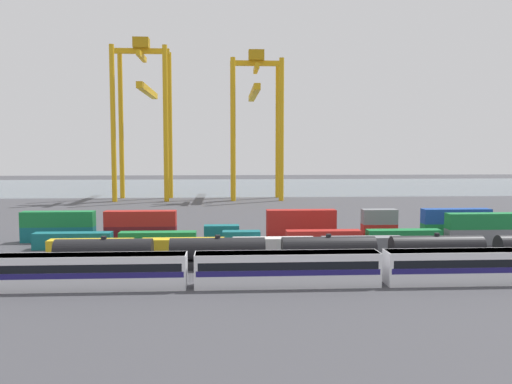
# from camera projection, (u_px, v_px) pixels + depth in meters

# --- Properties ---
(ground_plane) EXTENTS (420.00, 420.00, 0.00)m
(ground_plane) POSITION_uv_depth(u_px,v_px,m) (250.00, 217.00, 120.51)
(ground_plane) COLOR #424247
(harbour_water) EXTENTS (400.00, 110.00, 0.01)m
(harbour_water) POSITION_uv_depth(u_px,v_px,m) (239.00, 186.00, 227.01)
(harbour_water) COLOR slate
(harbour_water) RESTS_ON ground_plane
(passenger_train) EXTENTS (65.10, 3.14, 3.90)m
(passenger_train) POSITION_uv_depth(u_px,v_px,m) (287.00, 267.00, 59.31)
(passenger_train) COLOR silver
(passenger_train) RESTS_ON ground_plane
(freight_tank_row) EXTENTS (71.25, 2.97, 4.43)m
(freight_tank_row) POSITION_uv_depth(u_px,v_px,m) (328.00, 251.00, 69.01)
(freight_tank_row) COLOR #232326
(freight_tank_row) RESTS_ON ground_plane
(shipping_container_0) EXTENTS (12.10, 2.44, 2.60)m
(shipping_container_0) POSITION_uv_depth(u_px,v_px,m) (91.00, 248.00, 75.46)
(shipping_container_0) COLOR gold
(shipping_container_0) RESTS_ON ground_plane
(shipping_container_1) EXTENTS (12.10, 2.44, 2.60)m
(shipping_container_1) POSITION_uv_depth(u_px,v_px,m) (183.00, 247.00, 76.23)
(shipping_container_1) COLOR gold
(shipping_container_1) RESTS_ON ground_plane
(shipping_container_2) EXTENTS (12.10, 2.44, 2.60)m
(shipping_container_2) POSITION_uv_depth(u_px,v_px,m) (274.00, 246.00, 76.99)
(shipping_container_2) COLOR silver
(shipping_container_2) RESTS_ON ground_plane
(shipping_container_3) EXTENTS (12.10, 2.44, 2.60)m
(shipping_container_3) POSITION_uv_depth(u_px,v_px,m) (362.00, 245.00, 77.76)
(shipping_container_3) COLOR slate
(shipping_container_3) RESTS_ON ground_plane
(shipping_container_4) EXTENTS (12.10, 2.44, 2.60)m
(shipping_container_4) POSITION_uv_depth(u_px,v_px,m) (73.00, 241.00, 81.87)
(shipping_container_4) COLOR #146066
(shipping_container_4) RESTS_ON ground_plane
(shipping_container_5) EXTENTS (12.10, 2.44, 2.60)m
(shipping_container_5) POSITION_uv_depth(u_px,v_px,m) (158.00, 240.00, 82.64)
(shipping_container_5) COLOR #197538
(shipping_container_5) RESTS_ON ground_plane
(shipping_container_6) EXTENTS (6.04, 2.44, 2.60)m
(shipping_container_6) POSITION_uv_depth(u_px,v_px,m) (241.00, 239.00, 83.40)
(shipping_container_6) COLOR #146066
(shipping_container_6) RESTS_ON ground_plane
(shipping_container_7) EXTENTS (12.10, 2.44, 2.60)m
(shipping_container_7) POSITION_uv_depth(u_px,v_px,m) (323.00, 238.00, 84.17)
(shipping_container_7) COLOR #AD211C
(shipping_container_7) RESTS_ON ground_plane
(shipping_container_8) EXTENTS (12.10, 2.44, 2.60)m
(shipping_container_8) POSITION_uv_depth(u_px,v_px,m) (404.00, 237.00, 84.94)
(shipping_container_8) COLOR #197538
(shipping_container_8) RESTS_ON ground_plane
(shipping_container_9) EXTENTS (12.10, 2.44, 2.60)m
(shipping_container_9) POSITION_uv_depth(u_px,v_px,m) (483.00, 237.00, 85.70)
(shipping_container_9) COLOR slate
(shipping_container_9) RESTS_ON ground_plane
(shipping_container_10) EXTENTS (12.10, 2.44, 2.60)m
(shipping_container_10) POSITION_uv_depth(u_px,v_px,m) (483.00, 221.00, 85.50)
(shipping_container_10) COLOR #197538
(shipping_container_10) RESTS_ON shipping_container_9
(shipping_container_11) EXTENTS (12.10, 2.44, 2.60)m
(shipping_container_11) POSITION_uv_depth(u_px,v_px,m) (59.00, 234.00, 88.30)
(shipping_container_11) COLOR #146066
(shipping_container_11) RESTS_ON ground_plane
(shipping_container_12) EXTENTS (12.10, 2.44, 2.60)m
(shipping_container_12) POSITION_uv_depth(u_px,v_px,m) (58.00, 219.00, 88.09)
(shipping_container_12) COLOR #197538
(shipping_container_12) RESTS_ON shipping_container_11
(shipping_container_13) EXTENTS (12.10, 2.44, 2.60)m
(shipping_container_13) POSITION_uv_depth(u_px,v_px,m) (141.00, 233.00, 89.10)
(shipping_container_13) COLOR maroon
(shipping_container_13) RESTS_ON ground_plane
(shipping_container_14) EXTENTS (12.10, 2.44, 2.60)m
(shipping_container_14) POSITION_uv_depth(u_px,v_px,m) (141.00, 218.00, 88.89)
(shipping_container_14) COLOR #AD211C
(shipping_container_14) RESTS_ON shipping_container_13
(shipping_container_15) EXTENTS (6.04, 2.44, 2.60)m
(shipping_container_15) POSITION_uv_depth(u_px,v_px,m) (222.00, 233.00, 89.89)
(shipping_container_15) COLOR #146066
(shipping_container_15) RESTS_ON ground_plane
(shipping_container_16) EXTENTS (12.10, 2.44, 2.60)m
(shipping_container_16) POSITION_uv_depth(u_px,v_px,m) (301.00, 232.00, 90.69)
(shipping_container_16) COLOR #AD211C
(shipping_container_16) RESTS_ON ground_plane
(shipping_container_17) EXTENTS (12.10, 2.44, 2.60)m
(shipping_container_17) POSITION_uv_depth(u_px,v_px,m) (301.00, 217.00, 90.49)
(shipping_container_17) COLOR #AD211C
(shipping_container_17) RESTS_ON shipping_container_16
(shipping_container_18) EXTENTS (6.04, 2.44, 2.60)m
(shipping_container_18) POSITION_uv_depth(u_px,v_px,m) (379.00, 231.00, 91.49)
(shipping_container_18) COLOR #AD211C
(shipping_container_18) RESTS_ON ground_plane
(shipping_container_19) EXTENTS (6.04, 2.44, 2.60)m
(shipping_container_19) POSITION_uv_depth(u_px,v_px,m) (379.00, 217.00, 91.28)
(shipping_container_19) COLOR slate
(shipping_container_19) RESTS_ON shipping_container_18
(shipping_container_20) EXTENTS (12.10, 2.44, 2.60)m
(shipping_container_20) POSITION_uv_depth(u_px,v_px,m) (456.00, 231.00, 92.29)
(shipping_container_20) COLOR #197538
(shipping_container_20) RESTS_ON ground_plane
(shipping_container_21) EXTENTS (12.10, 2.44, 2.60)m
(shipping_container_21) POSITION_uv_depth(u_px,v_px,m) (456.00, 216.00, 92.08)
(shipping_container_21) COLOR #1C4299
(shipping_container_21) RESTS_ON shipping_container_20
(gantry_crane_west) EXTENTS (17.27, 36.31, 50.19)m
(gantry_crane_west) POSITION_uv_depth(u_px,v_px,m) (144.00, 104.00, 164.13)
(gantry_crane_west) COLOR gold
(gantry_crane_west) RESTS_ON ground_plane
(gantry_crane_central) EXTENTS (16.42, 39.55, 46.82)m
(gantry_crane_central) POSITION_uv_depth(u_px,v_px,m) (256.00, 109.00, 167.00)
(gantry_crane_central) COLOR gold
(gantry_crane_central) RESTS_ON ground_plane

